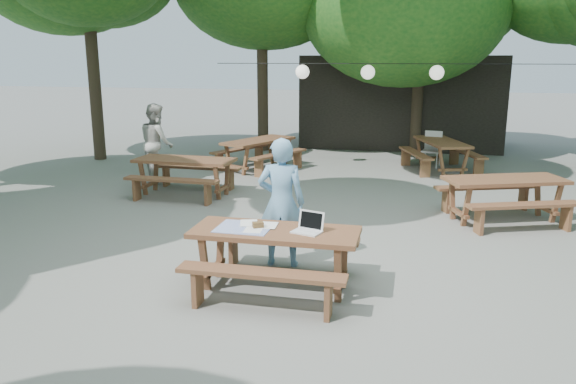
{
  "coord_description": "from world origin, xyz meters",
  "views": [
    {
      "loc": [
        0.95,
        -7.82,
        2.76
      ],
      "look_at": [
        -0.61,
        -0.91,
        1.05
      ],
      "focal_mm": 35.0,
      "sensor_mm": 36.0,
      "label": 1
    }
  ],
  "objects_px": {
    "woman": "(281,203)",
    "plastic_chair": "(431,157)",
    "second_person": "(157,143)",
    "main_picnic_table": "(275,258)",
    "picnic_table_nw": "(185,176)"
  },
  "relations": [
    {
      "from": "main_picnic_table",
      "to": "picnic_table_nw",
      "type": "distance_m",
      "value": 5.18
    },
    {
      "from": "main_picnic_table",
      "to": "woman",
      "type": "distance_m",
      "value": 0.96
    },
    {
      "from": "main_picnic_table",
      "to": "woman",
      "type": "relative_size",
      "value": 1.15
    },
    {
      "from": "second_person",
      "to": "plastic_chair",
      "type": "height_order",
      "value": "second_person"
    },
    {
      "from": "main_picnic_table",
      "to": "second_person",
      "type": "bearing_deg",
      "value": 127.32
    },
    {
      "from": "second_person",
      "to": "plastic_chair",
      "type": "bearing_deg",
      "value": -103.41
    },
    {
      "from": "plastic_chair",
      "to": "picnic_table_nw",
      "type": "bearing_deg",
      "value": -126.44
    },
    {
      "from": "picnic_table_nw",
      "to": "plastic_chair",
      "type": "bearing_deg",
      "value": 41.99
    },
    {
      "from": "picnic_table_nw",
      "to": "woman",
      "type": "relative_size",
      "value": 1.16
    },
    {
      "from": "woman",
      "to": "second_person",
      "type": "distance_m",
      "value": 6.02
    },
    {
      "from": "picnic_table_nw",
      "to": "second_person",
      "type": "distance_m",
      "value": 1.65
    },
    {
      "from": "woman",
      "to": "plastic_chair",
      "type": "distance_m",
      "value": 8.01
    },
    {
      "from": "plastic_chair",
      "to": "main_picnic_table",
      "type": "bearing_deg",
      "value": -90.38
    },
    {
      "from": "woman",
      "to": "plastic_chair",
      "type": "relative_size",
      "value": 1.93
    },
    {
      "from": "picnic_table_nw",
      "to": "second_person",
      "type": "relative_size",
      "value": 1.15
    }
  ]
}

